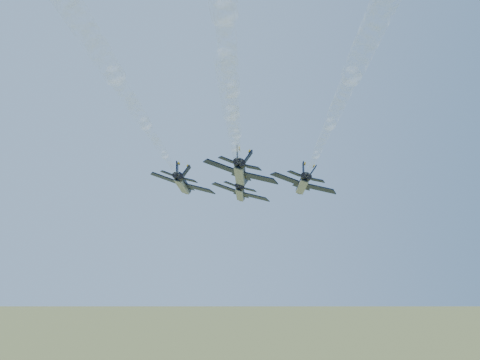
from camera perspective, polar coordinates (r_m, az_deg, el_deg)
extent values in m
cylinder|color=black|center=(111.17, 0.07, -1.33)|extent=(4.59, 12.79, 2.03)
cone|color=black|center=(118.67, 0.18, -1.79)|extent=(2.50, 2.84, 2.03)
ellipsoid|color=black|center=(114.44, 0.20, -1.29)|extent=(1.57, 2.47, 1.03)
cube|color=gray|center=(111.10, -0.03, -1.64)|extent=(3.80, 11.41, 0.84)
cube|color=black|center=(110.67, -1.56, -0.84)|extent=(5.62, 3.60, 1.83)
cube|color=#E7B10C|center=(112.29, -1.49, -0.90)|extent=(5.18, 0.88, 1.82)
cube|color=black|center=(110.23, 1.65, -1.83)|extent=(6.14, 5.30, 1.83)
cube|color=#E7B10C|center=(111.85, 1.66, -1.88)|extent=(4.65, 2.87, 1.82)
cube|color=black|center=(105.35, -1.08, -0.60)|extent=(2.63, 1.92, 0.88)
cube|color=black|center=(105.06, 1.00, -1.24)|extent=(2.85, 2.61, 0.88)
cube|color=black|center=(106.07, -0.23, -0.16)|extent=(0.60, 2.09, 2.48)
cube|color=black|center=(105.96, 0.61, -0.42)|extent=(1.96, 2.37, 2.10)
cylinder|color=black|center=(104.55, -0.29, -0.85)|extent=(1.52, 1.39, 1.32)
cylinder|color=black|center=(104.49, 0.16, -0.99)|extent=(1.52, 1.39, 1.32)
cylinder|color=black|center=(99.03, -6.10, -0.40)|extent=(4.59, 12.79, 2.03)
cone|color=black|center=(106.46, -5.53, -0.97)|extent=(2.50, 2.84, 2.03)
ellipsoid|color=black|center=(102.26, -5.75, -0.38)|extent=(1.57, 2.47, 1.03)
cube|color=gray|center=(98.98, -6.21, -0.74)|extent=(3.80, 11.41, 0.84)
cube|color=black|center=(98.90, -7.94, 0.17)|extent=(5.62, 3.60, 1.83)
cube|color=#E7B10C|center=(100.49, -7.76, 0.08)|extent=(5.18, 0.88, 1.82)
cube|color=black|center=(97.76, -4.39, -0.95)|extent=(6.14, 5.30, 1.83)
cube|color=#E7B10C|center=(99.36, -4.27, -1.02)|extent=(4.65, 2.87, 1.82)
cube|color=black|center=(93.52, -7.76, 0.49)|extent=(2.63, 1.92, 0.88)
cube|color=black|center=(92.77, -5.45, -0.23)|extent=(2.85, 2.61, 0.88)
cube|color=black|center=(94.07, -6.76, 0.98)|extent=(0.60, 2.09, 2.48)
cube|color=black|center=(93.77, -5.83, 0.69)|extent=(1.96, 2.37, 2.10)
cylinder|color=black|center=(92.55, -6.94, 0.21)|extent=(1.52, 1.39, 1.32)
cylinder|color=black|center=(92.39, -6.44, 0.06)|extent=(1.52, 1.39, 1.32)
cylinder|color=black|center=(99.30, 6.72, -0.41)|extent=(4.59, 12.79, 2.03)
cone|color=black|center=(106.76, 6.38, -0.98)|extent=(2.50, 2.84, 2.03)
ellipsoid|color=black|center=(102.58, 6.65, -0.39)|extent=(1.57, 2.47, 1.03)
cube|color=gray|center=(99.20, 6.62, -0.75)|extent=(3.80, 11.41, 0.84)
cube|color=black|center=(98.46, 4.94, 0.16)|extent=(5.62, 3.60, 1.83)
cube|color=#E7B10C|center=(100.08, 4.90, 0.07)|extent=(5.18, 0.88, 1.82)
cube|color=black|center=(98.71, 8.54, -0.95)|extent=(6.14, 5.30, 1.83)
cube|color=#E7B10C|center=(100.32, 8.45, -1.02)|extent=(4.65, 2.87, 1.82)
cube|color=black|center=(93.29, 5.85, 0.48)|extent=(2.63, 1.92, 0.88)
cube|color=black|center=(93.45, 8.20, -0.25)|extent=(2.85, 2.61, 0.88)
cube|color=black|center=(94.21, 6.75, 0.97)|extent=(0.60, 2.09, 2.48)
cube|color=black|center=(94.28, 7.69, 0.67)|extent=(1.96, 2.37, 2.10)
cylinder|color=black|center=(92.66, 6.79, 0.20)|extent=(1.52, 1.39, 1.32)
cylinder|color=black|center=(92.70, 7.30, 0.04)|extent=(1.52, 1.39, 1.32)
cylinder|color=black|center=(85.91, 0.06, 0.80)|extent=(4.59, 12.79, 2.03)
cone|color=black|center=(93.38, 0.21, 0.05)|extent=(2.50, 2.84, 2.03)
ellipsoid|color=black|center=(89.19, 0.23, 0.78)|extent=(1.57, 2.47, 1.03)
cube|color=gray|center=(85.83, -0.06, 0.41)|extent=(3.80, 11.41, 0.84)
cube|color=black|center=(85.47, -2.04, 1.46)|extent=(5.62, 3.60, 1.83)
cube|color=#E7B10C|center=(87.07, -1.95, 1.33)|extent=(5.18, 0.88, 1.82)
cube|color=black|center=(84.95, 2.11, 0.18)|extent=(6.14, 5.30, 1.83)
cube|color=#E7B10C|center=(86.57, 2.13, 0.08)|extent=(4.65, 2.87, 1.82)
cube|color=black|center=(80.16, -1.44, 1.92)|extent=(2.63, 1.92, 0.88)
cube|color=black|center=(79.82, 1.29, 1.08)|extent=(2.85, 2.61, 0.88)
cube|color=black|center=(80.91, -0.32, 2.48)|extent=(0.60, 2.09, 2.48)
cube|color=black|center=(80.78, 0.77, 2.14)|extent=(1.96, 2.37, 2.10)
cylinder|color=black|center=(79.33, -0.41, 1.61)|extent=(1.52, 1.39, 1.32)
cylinder|color=black|center=(79.26, 0.18, 1.43)|extent=(1.52, 1.39, 1.32)
cylinder|color=white|center=(97.21, -0.20, -0.29)|extent=(4.18, 15.10, 1.08)
cylinder|color=white|center=(83.06, -0.56, 1.13)|extent=(4.58, 15.18, 1.48)
cylinder|color=white|center=(68.98, -1.08, 3.12)|extent=(5.05, 15.28, 1.96)
cylinder|color=white|center=(55.04, -1.86, 6.14)|extent=(5.59, 15.39, 2.51)
cylinder|color=white|center=(85.27, -7.40, 0.94)|extent=(4.18, 15.10, 1.08)
cylinder|color=white|center=(71.39, -9.25, 2.84)|extent=(4.58, 15.18, 1.48)
cylinder|color=white|center=(57.74, -12.00, 5.63)|extent=(5.05, 15.28, 1.96)
cylinder|color=white|center=(44.51, -16.47, 10.08)|extent=(5.59, 15.39, 2.51)
cylinder|color=white|center=(85.43, 7.50, 0.93)|extent=(4.18, 15.10, 1.08)
cylinder|color=white|center=(71.41, 8.60, 2.82)|extent=(4.58, 15.18, 1.48)
cylinder|color=white|center=(57.54, 10.25, 5.63)|extent=(5.05, 15.28, 1.96)
cylinder|color=white|center=(43.97, 12.96, 10.18)|extent=(5.59, 15.39, 2.51)
cylinder|color=white|center=(72.06, -0.30, 2.62)|extent=(4.18, 15.10, 1.08)
cylinder|color=white|center=(58.07, -0.85, 5.36)|extent=(4.58, 15.18, 1.48)
cylinder|color=white|center=(44.30, -1.75, 9.81)|extent=(5.05, 15.28, 1.96)
cylinder|color=white|center=(31.07, -3.52, 18.15)|extent=(5.59, 15.39, 2.51)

